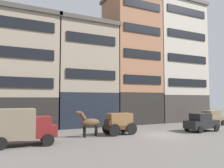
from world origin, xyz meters
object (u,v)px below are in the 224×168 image
Objects in this scene: cargo_wagon at (119,122)px; pedestrian_officer at (119,120)px; sedan_dark at (201,122)px; draft_horse at (89,122)px; delivery_truck_near at (22,125)px; sedan_light at (211,118)px.

pedestrian_officer is (1.97, 3.76, -0.17)m from cargo_wagon.
sedan_dark is at bearing -11.90° from cargo_wagon.
draft_horse is 5.72m from delivery_truck_near.
draft_horse reaches higher than sedan_dark.
sedan_light is at bearing 7.35° from delivery_truck_near.
draft_horse is 17.03m from sedan_light.
sedan_light is (22.51, 2.90, -0.51)m from delivery_truck_near.
pedestrian_officer is at bearing 25.92° from delivery_truck_near.
cargo_wagon reaches higher than sedan_light.
sedan_light is (14.00, 1.58, -0.23)m from cargo_wagon.
draft_horse is 11.69m from sedan_dark.
sedan_dark is (17.10, -0.48, -0.51)m from delivery_truck_near.
sedan_dark and sedan_light have the same top height.
delivery_truck_near is 1.16× the size of sedan_dark.
pedestrian_officer is (-6.62, 5.58, 0.07)m from sedan_dark.
sedan_dark reaches higher than pedestrian_officer.
draft_horse is at bearing 13.41° from delivery_truck_near.
draft_horse reaches higher than pedestrian_officer.
cargo_wagon is 8.62m from delivery_truck_near.
draft_horse is (-2.95, -0.00, 0.12)m from cargo_wagon.
sedan_dark is 2.11× the size of pedestrian_officer.
cargo_wagon is at bearing -117.62° from pedestrian_officer.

